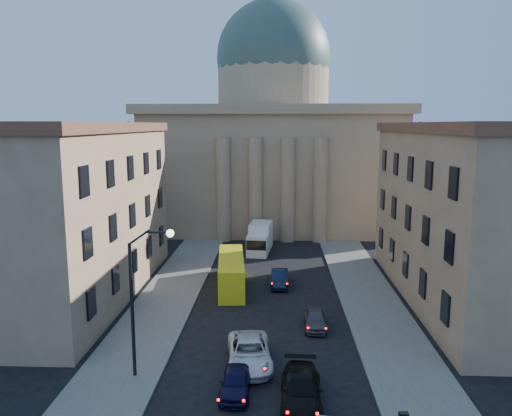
# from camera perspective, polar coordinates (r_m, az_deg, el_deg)

# --- Properties ---
(sidewalk_left) EXTENTS (5.00, 60.00, 0.15)m
(sidewalk_left) POSITION_cam_1_polar(r_m,az_deg,el_deg) (40.45, -11.08, -11.59)
(sidewalk_left) COLOR #5B5A53
(sidewalk_left) RESTS_ON ground
(sidewalk_right) EXTENTS (5.00, 60.00, 0.15)m
(sidewalk_right) POSITION_cam_1_polar(r_m,az_deg,el_deg) (40.16, 13.79, -11.85)
(sidewalk_right) COLOR #5B5A53
(sidewalk_right) RESTS_ON ground
(church) EXTENTS (68.02, 28.76, 36.60)m
(church) POSITION_cam_1_polar(r_m,az_deg,el_deg) (74.17, 1.93, 7.47)
(church) COLOR #8D7457
(church) RESTS_ON ground
(building_left) EXTENTS (11.60, 26.60, 14.70)m
(building_left) POSITION_cam_1_polar(r_m,az_deg,el_deg) (44.89, -20.79, -0.20)
(building_left) COLOR tan
(building_left) RESTS_ON ground
(building_right) EXTENTS (11.60, 26.60, 14.70)m
(building_right) POSITION_cam_1_polar(r_m,az_deg,el_deg) (44.37, 23.98, -0.51)
(building_right) COLOR tan
(building_right) RESTS_ON ground
(street_lamp) EXTENTS (2.62, 0.44, 8.83)m
(street_lamp) POSITION_cam_1_polar(r_m,az_deg,el_deg) (29.22, -13.04, -9.16)
(street_lamp) COLOR black
(street_lamp) RESTS_ON ground
(car_left_near) EXTENTS (1.70, 4.09, 1.38)m
(car_left_near) POSITION_cam_1_polar(r_m,az_deg,el_deg) (28.83, -2.32, -19.15)
(car_left_near) COLOR black
(car_left_near) RESTS_ON ground
(car_left_mid) EXTENTS (3.18, 5.85, 1.56)m
(car_left_mid) POSITION_cam_1_polar(r_m,az_deg,el_deg) (31.69, -0.76, -16.18)
(car_left_mid) COLOR silver
(car_left_mid) RESTS_ON ground
(car_right_mid) EXTENTS (2.28, 5.33, 1.53)m
(car_right_mid) POSITION_cam_1_polar(r_m,az_deg,el_deg) (27.98, 5.17, -19.96)
(car_right_mid) COLOR black
(car_right_mid) RESTS_ON ground
(car_right_far) EXTENTS (1.63, 3.88, 1.31)m
(car_right_far) POSITION_cam_1_polar(r_m,az_deg,el_deg) (37.12, 6.77, -12.48)
(car_right_far) COLOR #494A4E
(car_right_far) RESTS_ON ground
(car_right_distant) EXTENTS (1.54, 4.34, 1.43)m
(car_right_distant) POSITION_cam_1_polar(r_m,az_deg,el_deg) (45.87, 2.72, -8.01)
(car_right_distant) COLOR black
(car_right_distant) RESTS_ON ground
(city_bus) EXTENTS (3.14, 9.89, 2.74)m
(city_bus) POSITION_cam_1_polar(r_m,az_deg,el_deg) (45.41, -2.85, -7.19)
(city_bus) COLOR yellow
(city_bus) RESTS_ON ground
(box_truck) EXTENTS (2.91, 6.13, 3.25)m
(box_truck) POSITION_cam_1_polar(r_m,az_deg,el_deg) (57.46, 0.45, -3.53)
(box_truck) COLOR silver
(box_truck) RESTS_ON ground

